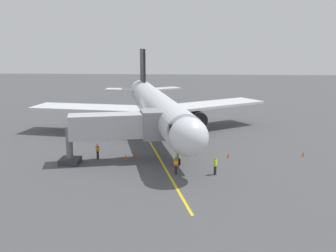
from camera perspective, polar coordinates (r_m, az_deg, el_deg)
name	(u,v)px	position (r m, az deg, el deg)	size (l,w,h in m)	color
ground_plane	(146,135)	(54.34, -3.23, -1.31)	(220.00, 220.00, 0.00)	#4C4C4F
apron_lead_in_line	(153,147)	(48.07, -2.22, -3.04)	(0.24, 40.00, 0.01)	yellow
airplane	(157,106)	(53.36, -1.63, 2.84)	(33.73, 39.82, 11.50)	silver
jet_bridge	(123,127)	(41.78, -6.50, -0.08)	(11.47, 5.38, 5.40)	#B7B7BC
ground_crew_marshaller	(176,165)	(37.98, 1.16, -5.71)	(0.45, 0.35, 1.71)	#23232D
ground_crew_wing_walker	(98,151)	(43.59, -10.16, -3.58)	(0.47, 0.45, 1.71)	#23232D
ground_crew_loader	(215,166)	(38.08, 6.85, -5.75)	(0.41, 0.47, 1.71)	#23232D
baggage_cart_near_nose	(125,116)	(64.83, -6.22, 1.38)	(2.58, 2.94, 1.27)	white
safety_cone_nose_left	(135,153)	(44.52, -4.77, -3.92)	(0.32, 0.32, 0.55)	#F2590F
safety_cone_nose_right	(229,155)	(44.10, 8.76, -4.18)	(0.32, 0.32, 0.55)	#F2590F
safety_cone_wing_port	(303,154)	(46.60, 19.02, -3.83)	(0.32, 0.32, 0.55)	#F2590F
safety_cone_wing_starboard	(125,157)	(43.14, -6.18, -4.47)	(0.32, 0.32, 0.55)	#F2590F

